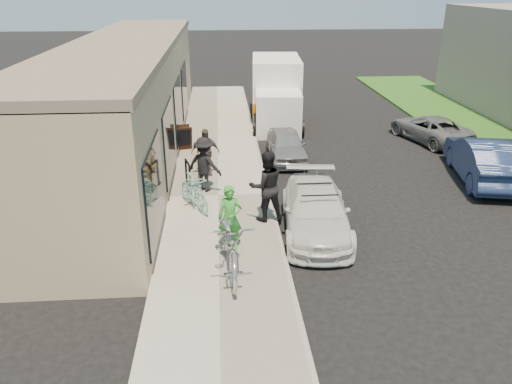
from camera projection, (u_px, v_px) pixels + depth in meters
name	position (u px, v px, depth m)	size (l,w,h in m)	color
ground	(298.00, 245.00, 12.68)	(120.00, 120.00, 0.00)	black
sidewalk	(218.00, 197.00, 15.26)	(3.00, 34.00, 0.15)	#A6A295
curb	(269.00, 196.00, 15.37)	(0.12, 34.00, 0.13)	gray
storefront	(130.00, 97.00, 18.82)	(3.60, 20.00, 4.22)	tan
bike_rack	(188.00, 172.00, 15.56)	(0.20, 0.62, 0.89)	black
sandwich_board	(184.00, 137.00, 19.22)	(0.68, 0.68, 0.91)	black
sedan_white	(316.00, 210.00, 13.16)	(2.06, 4.27, 1.24)	silver
sedan_silver	(286.00, 145.00, 18.51)	(1.32, 3.28, 1.12)	gray
moving_truck	(276.00, 94.00, 23.47)	(2.59, 5.98, 2.87)	white
far_car_blue	(484.00, 159.00, 16.52)	(1.56, 4.48, 1.48)	navy
far_car_gray	(430.00, 128.00, 20.73)	(1.77, 3.83, 1.06)	#5D5F63
tandem_bike	(230.00, 243.00, 11.04)	(0.92, 2.65, 1.39)	#AAAAAC
woman_rider	(230.00, 218.00, 11.95)	(0.59, 0.38, 1.61)	green
man_standing	(266.00, 186.00, 13.33)	(0.95, 0.74, 1.95)	black
cruiser_bike_a	(194.00, 192.00, 14.17)	(0.47, 1.67, 1.00)	#7EBCB2
cruiser_bike_b	(194.00, 186.00, 14.83)	(0.53, 1.52, 0.80)	#7EBCB2
cruiser_bike_c	(198.00, 161.00, 16.74)	(0.42, 1.47, 0.89)	gold
bystander_a	(204.00, 164.00, 15.25)	(1.11, 0.64, 1.72)	black
bystander_b	(205.00, 152.00, 16.55)	(0.93, 0.39, 1.59)	brown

